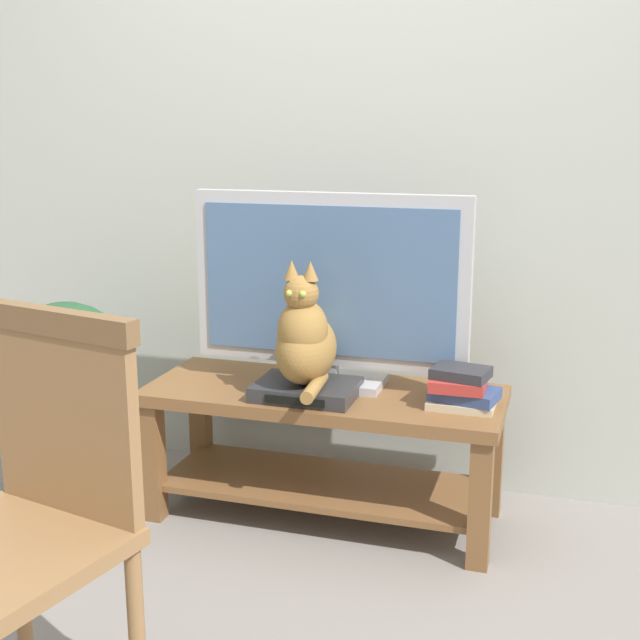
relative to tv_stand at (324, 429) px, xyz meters
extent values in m
plane|color=gray|center=(0.03, -0.61, -0.34)|extent=(12.00, 12.00, 0.00)
cube|color=#B7BCB2|center=(0.03, 0.46, 1.06)|extent=(7.00, 0.12, 2.80)
cube|color=brown|center=(0.00, 0.00, 0.13)|extent=(1.26, 0.50, 0.04)
cube|color=brown|center=(-0.58, -0.20, -0.12)|extent=(0.07, 0.07, 0.44)
cube|color=brown|center=(0.58, -0.20, -0.12)|extent=(0.07, 0.07, 0.44)
cube|color=brown|center=(-0.58, 0.20, -0.12)|extent=(0.07, 0.07, 0.44)
cube|color=brown|center=(0.58, 0.20, -0.12)|extent=(0.07, 0.07, 0.44)
cube|color=brown|center=(0.00, 0.00, -0.21)|extent=(1.16, 0.42, 0.02)
cube|color=#B7B7BC|center=(0.00, 0.06, 0.16)|extent=(0.39, 0.20, 0.03)
cube|color=#B7B7BC|center=(0.00, 0.06, 0.20)|extent=(0.06, 0.04, 0.05)
cube|color=#B7B7BC|center=(0.00, 0.06, 0.53)|extent=(0.99, 0.05, 0.61)
cube|color=#4C6B93|center=(0.00, 0.04, 0.53)|extent=(0.90, 0.01, 0.52)
sphere|color=#2672F2|center=(0.47, 0.03, 0.25)|extent=(0.01, 0.01, 0.01)
cube|color=#2D2D30|center=(-0.04, -0.09, 0.17)|extent=(0.34, 0.25, 0.05)
cube|color=black|center=(-0.04, -0.22, 0.17)|extent=(0.21, 0.01, 0.03)
ellipsoid|color=olive|center=(-0.04, -0.09, 0.32)|extent=(0.20, 0.30, 0.24)
ellipsoid|color=olive|center=(-0.04, -0.13, 0.39)|extent=(0.17, 0.19, 0.21)
sphere|color=olive|center=(-0.04, -0.14, 0.52)|extent=(0.12, 0.12, 0.12)
cone|color=olive|center=(-0.07, -0.14, 0.60)|extent=(0.05, 0.05, 0.06)
cone|color=olive|center=(0.00, -0.14, 0.60)|extent=(0.05, 0.05, 0.06)
sphere|color=#B2C64C|center=(-0.06, -0.20, 0.53)|extent=(0.02, 0.02, 0.02)
sphere|color=#B2C64C|center=(-0.01, -0.20, 0.53)|extent=(0.02, 0.02, 0.02)
cylinder|color=olive|center=(0.02, -0.20, 0.22)|extent=(0.06, 0.24, 0.04)
cylinder|color=olive|center=(-0.49, -1.07, -0.11)|extent=(0.04, 0.04, 0.46)
cylinder|color=olive|center=(-0.11, -1.16, -0.11)|extent=(0.04, 0.04, 0.46)
cube|color=olive|center=(-0.35, -1.31, 0.14)|extent=(0.54, 0.54, 0.04)
cube|color=olive|center=(-0.30, -1.10, 0.41)|extent=(0.43, 0.13, 0.49)
cube|color=brown|center=(-0.30, -1.10, 0.63)|extent=(0.45, 0.14, 0.06)
cube|color=beige|center=(0.49, -0.04, 0.16)|extent=(0.22, 0.16, 0.03)
cube|color=#33477A|center=(0.50, -0.04, 0.19)|extent=(0.24, 0.19, 0.04)
cube|color=#B2332D|center=(0.48, -0.04, 0.23)|extent=(0.18, 0.17, 0.04)
cube|color=#2D2D33|center=(0.48, -0.04, 0.27)|extent=(0.20, 0.16, 0.04)
cylinder|color=#9E6B4C|center=(-0.96, -0.14, -0.23)|extent=(0.28, 0.28, 0.21)
cylinder|color=#332319|center=(-0.96, -0.14, -0.14)|extent=(0.26, 0.26, 0.02)
cylinder|color=#4C3823|center=(-0.96, -0.14, -0.06)|extent=(0.04, 0.04, 0.13)
sphere|color=#234C2D|center=(-0.96, -0.14, 0.19)|extent=(0.48, 0.48, 0.48)
camera|label=1|loc=(0.81, -2.68, 1.07)|focal=46.68mm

